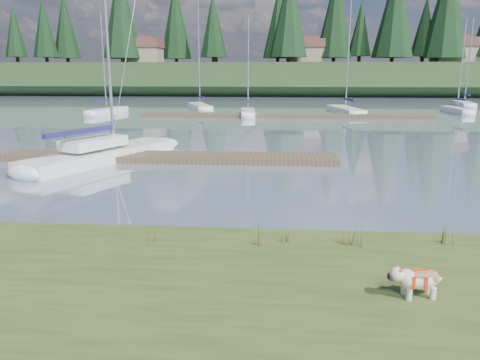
{
  "coord_description": "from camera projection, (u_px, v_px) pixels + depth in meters",
  "views": [
    {
      "loc": [
        1.09,
        -12.7,
        4.28
      ],
      "look_at": [
        0.17,
        -0.5,
        1.36
      ],
      "focal_mm": 35.0,
      "sensor_mm": 36.0,
      "label": 1
    }
  ],
  "objects": [
    {
      "name": "conifer_2",
      "position": [
        121.0,
        12.0,
        78.04
      ],
      "size": [
        6.6,
        6.6,
        16.05
      ],
      "color": "#382619",
      "rests_on": "ridge"
    },
    {
      "name": "house_2",
      "position": [
        454.0,
        50.0,
        76.43
      ],
      "size": [
        6.3,
        5.3,
        4.65
      ],
      "color": "gray",
      "rests_on": "ridge"
    },
    {
      "name": "bulldog",
      "position": [
        418.0,
        278.0,
        8.18
      ],
      "size": [
        0.96,
        0.48,
        0.57
      ],
      "rotation": [
        0.0,
        0.0,
        3.31
      ],
      "color": "silver",
      "rests_on": "bank"
    },
    {
      "name": "conifer_1",
      "position": [
        44.0,
        28.0,
        82.57
      ],
      "size": [
        4.4,
        4.4,
        11.3
      ],
      "color": "#382619",
      "rests_on": "ridge"
    },
    {
      "name": "sailboat_bg_2",
      "position": [
        248.0,
        112.0,
        43.74
      ],
      "size": [
        1.57,
        5.98,
        9.11
      ],
      "rotation": [
        0.0,
        0.0,
        1.64
      ],
      "color": "white",
      "rests_on": "ground"
    },
    {
      "name": "conifer_4",
      "position": [
        289.0,
        12.0,
        74.15
      ],
      "size": [
        6.16,
        6.16,
        15.1
      ],
      "color": "#382619",
      "rests_on": "ridge"
    },
    {
      "name": "sailboat_bg_0",
      "position": [
        110.0,
        110.0,
        45.61
      ],
      "size": [
        2.65,
        6.54,
        9.5
      ],
      "rotation": [
        0.0,
        0.0,
        1.35
      ],
      "color": "white",
      "rests_on": "ground"
    },
    {
      "name": "bank",
      "position": [
        204.0,
        330.0,
        7.53
      ],
      "size": [
        60.0,
        9.0,
        0.35
      ],
      "primitive_type": "cube",
      "color": "#3F4E20",
      "rests_on": "ground"
    },
    {
      "name": "weed_2",
      "position": [
        357.0,
        235.0,
        10.53
      ],
      "size": [
        0.17,
        0.14,
        0.65
      ],
      "color": "#475B23",
      "rests_on": "bank"
    },
    {
      "name": "dock_near",
      "position": [
        168.0,
        157.0,
        22.38
      ],
      "size": [
        16.0,
        2.0,
        0.3
      ],
      "primitive_type": "cube",
      "color": "#4C3D2C",
      "rests_on": "ground"
    },
    {
      "name": "ridge",
      "position": [
        270.0,
        79.0,
        83.62
      ],
      "size": [
        200.0,
        20.0,
        5.0
      ],
      "primitive_type": "cube",
      "color": "#1E3319",
      "rests_on": "ground"
    },
    {
      "name": "sailboat_main",
      "position": [
        113.0,
        150.0,
        22.71
      ],
      "size": [
        5.79,
        9.5,
        13.75
      ],
      "rotation": [
        0.0,
        0.0,
        1.13
      ],
      "color": "white",
      "rests_on": "ground"
    },
    {
      "name": "conifer_5",
      "position": [
        361.0,
        28.0,
        77.68
      ],
      "size": [
        3.96,
        3.96,
        10.35
      ],
      "color": "#382619",
      "rests_on": "ridge"
    },
    {
      "name": "weed_0",
      "position": [
        258.0,
        233.0,
        10.61
      ],
      "size": [
        0.17,
        0.14,
        0.69
      ],
      "color": "#475B23",
      "rests_on": "bank"
    },
    {
      "name": "sailboat_bg_4",
      "position": [
        455.0,
        110.0,
        46.34
      ],
      "size": [
        1.52,
        6.07,
        9.09
      ],
      "rotation": [
        0.0,
        0.0,
        1.63
      ],
      "color": "white",
      "rests_on": "ground"
    },
    {
      "name": "sailboat_bg_3",
      "position": [
        343.0,
        109.0,
        46.88
      ],
      "size": [
        3.12,
        8.74,
        12.53
      ],
      "rotation": [
        0.0,
        0.0,
        1.74
      ],
      "color": "white",
      "rests_on": "ground"
    },
    {
      "name": "weed_5",
      "position": [
        448.0,
        232.0,
        10.7
      ],
      "size": [
        0.17,
        0.14,
        0.68
      ],
      "color": "#475B23",
      "rests_on": "bank"
    },
    {
      "name": "sailboat_bg_5",
      "position": [
        463.0,
        104.0,
        54.57
      ],
      "size": [
        2.36,
        6.95,
        9.88
      ],
      "rotation": [
        0.0,
        0.0,
        1.42
      ],
      "color": "white",
      "rests_on": "ground"
    },
    {
      "name": "conifer_6",
      "position": [
        447.0,
        6.0,
        74.05
      ],
      "size": [
        7.04,
        7.04,
        17.0
      ],
      "color": "#382619",
      "rests_on": "ridge"
    },
    {
      "name": "sailboat_bg_1",
      "position": [
        199.0,
        106.0,
        50.82
      ],
      "size": [
        3.93,
        7.6,
        11.3
      ],
      "rotation": [
        0.0,
        0.0,
        1.91
      ],
      "color": "white",
      "rests_on": "ground"
    },
    {
      "name": "house_1",
      "position": [
        305.0,
        51.0,
        80.12
      ],
      "size": [
        6.3,
        5.3,
        4.65
      ],
      "color": "gray",
      "rests_on": "ridge"
    },
    {
      "name": "mud_lip",
      "position": [
        230.0,
        239.0,
        11.82
      ],
      "size": [
        60.0,
        0.5,
        0.14
      ],
      "primitive_type": "cube",
      "color": "#33281C",
      "rests_on": "ground"
    },
    {
      "name": "ground",
      "position": [
        263.0,
        117.0,
        42.49
      ],
      "size": [
        200.0,
        200.0,
        0.0
      ],
      "primitive_type": "plane",
      "color": "gray",
      "rests_on": "ground"
    },
    {
      "name": "house_0",
      "position": [
        143.0,
        51.0,
        81.2
      ],
      "size": [
        6.3,
        5.3,
        4.65
      ],
      "color": "gray",
      "rests_on": "ridge"
    },
    {
      "name": "weed_4",
      "position": [
        346.0,
        236.0,
        10.67
      ],
      "size": [
        0.17,
        0.14,
        0.52
      ],
      "color": "#475B23",
      "rests_on": "bank"
    },
    {
      "name": "conifer_3",
      "position": [
        213.0,
        25.0,
        81.24
      ],
      "size": [
        4.84,
        4.84,
        12.25
      ],
      "color": "#382619",
      "rests_on": "ridge"
    },
    {
      "name": "weed_3",
      "position": [
        154.0,
        234.0,
        10.82
      ],
      "size": [
        0.17,
        0.14,
        0.47
      ],
      "color": "#475B23",
      "rests_on": "bank"
    },
    {
      "name": "dock_far",
      "position": [
        285.0,
        116.0,
        42.31
      ],
      "size": [
        26.0,
        2.2,
        0.3
      ],
      "primitive_type": "cube",
      "color": "#4C3D2C",
      "rests_on": "ground"
    },
    {
      "name": "weed_1",
      "position": [
        286.0,
        234.0,
        10.81
      ],
      "size": [
        0.17,
        0.14,
        0.49
      ],
      "color": "#475B23",
      "rests_on": "bank"
    }
  ]
}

